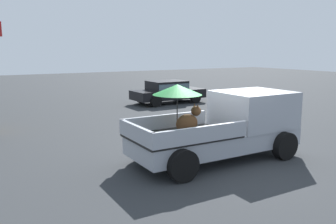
{
  "coord_description": "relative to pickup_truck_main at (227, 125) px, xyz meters",
  "views": [
    {
      "loc": [
        -6.13,
        -7.78,
        3.14
      ],
      "look_at": [
        -0.34,
        2.13,
        1.1
      ],
      "focal_mm": 37.73,
      "sensor_mm": 36.0,
      "label": 1
    }
  ],
  "objects": [
    {
      "name": "parked_sedan_near",
      "position": [
        3.85,
        10.06,
        -0.23
      ],
      "size": [
        4.35,
        2.08,
        1.33
      ],
      "rotation": [
        0.0,
        0.0,
        0.03
      ],
      "color": "black",
      "rests_on": "ground"
    },
    {
      "name": "ground_plane",
      "position": [
        -0.43,
        -0.01,
        -0.98
      ],
      "size": [
        80.0,
        80.0,
        0.0
      ],
      "primitive_type": "plane",
      "color": "#2D3033"
    },
    {
      "name": "pickup_truck_main",
      "position": [
        0.0,
        0.0,
        0.0
      ],
      "size": [
        5.05,
        2.24,
        2.21
      ],
      "rotation": [
        0.0,
        0.0,
        0.0
      ],
      "color": "black",
      "rests_on": "ground"
    }
  ]
}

